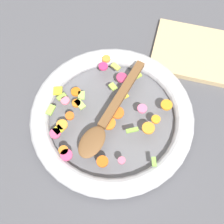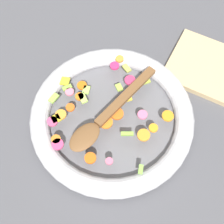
# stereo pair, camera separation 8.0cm
# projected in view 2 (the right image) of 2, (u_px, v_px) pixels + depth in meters

# --- Properties ---
(ground_plane) EXTENTS (4.00, 4.00, 0.00)m
(ground_plane) POSITION_uv_depth(u_px,v_px,m) (112.00, 120.00, 0.85)
(ground_plane) COLOR #4C4C51
(skillet) EXTENTS (0.43, 0.43, 0.05)m
(skillet) POSITION_uv_depth(u_px,v_px,m) (112.00, 117.00, 0.83)
(skillet) COLOR slate
(skillet) RESTS_ON ground_plane
(chopped_vegetables) EXTENTS (0.32, 0.33, 0.01)m
(chopped_vegetables) POSITION_uv_depth(u_px,v_px,m) (101.00, 109.00, 0.80)
(chopped_vegetables) COLOR orange
(chopped_vegetables) RESTS_ON skillet
(wooden_spoon) EXTENTS (0.12, 0.31, 0.01)m
(wooden_spoon) POSITION_uv_depth(u_px,v_px,m) (106.00, 116.00, 0.78)
(wooden_spoon) COLOR brown
(wooden_spoon) RESTS_ON chopped_vegetables
(cutting_board) EXTENTS (0.29, 0.20, 0.02)m
(cutting_board) POSITION_uv_depth(u_px,v_px,m) (219.00, 72.00, 0.91)
(cutting_board) COLOR tan
(cutting_board) RESTS_ON ground_plane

